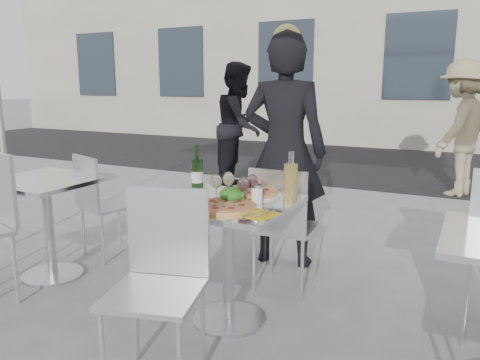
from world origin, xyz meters
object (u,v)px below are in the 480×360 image
at_px(napkin_left, 164,206).
at_px(napkin_right, 258,214).
at_px(chair_far, 282,219).
at_px(salad_plate, 232,196).
at_px(side_table_left, 47,207).
at_px(wine_bottle, 197,173).
at_px(pizza_near, 225,206).
at_px(wineglass_white_b, 229,180).
at_px(woman_diner, 285,152).
at_px(pedestrian_a, 239,126).
at_px(wineglass_red_b, 252,182).
at_px(pedestrian_b, 461,129).
at_px(pizza_far, 252,192).
at_px(chair_near, 161,269).
at_px(wineglass_white_a, 216,182).
at_px(carafe, 291,181).
at_px(sugar_shaker, 257,194).
at_px(wineglass_red_a, 243,185).
at_px(side_chair_lfar, 99,198).
at_px(main_table, 228,236).

xyz_separation_m(napkin_left, napkin_right, (0.54, 0.08, 0.00)).
relative_size(chair_far, salad_plate, 3.99).
bearing_deg(chair_far, side_table_left, 14.97).
bearing_deg(chair_far, wine_bottle, 37.39).
height_order(pizza_near, wineglass_white_b, wineglass_white_b).
bearing_deg(woman_diner, wine_bottle, 68.06).
height_order(salad_plate, wineglass_white_b, wineglass_white_b).
bearing_deg(pedestrian_a, wineglass_red_b, -162.76).
bearing_deg(chair_far, salad_plate, 75.77).
relative_size(pedestrian_b, salad_plate, 7.84).
bearing_deg(pizza_far, wine_bottle, -171.62).
relative_size(chair_near, wineglass_white_a, 5.85).
bearing_deg(wineglass_white_a, pedestrian_b, 75.24).
distance_m(carafe, wineglass_red_b, 0.22).
bearing_deg(salad_plate, woman_diner, 95.26).
distance_m(pedestrian_a, sugar_shaker, 3.85).
distance_m(pizza_near, wineglass_white_a, 0.19).
xyz_separation_m(woman_diner, wineglass_red_a, (0.18, -1.07, -0.04)).
height_order(side_chair_lfar, napkin_left, side_chair_lfar).
relative_size(wineglass_red_a, wineglass_red_b, 1.00).
relative_size(pedestrian_a, pizza_near, 4.89).
distance_m(main_table, side_chair_lfar, 1.53).
bearing_deg(napkin_left, wineglass_white_b, 28.00).
height_order(pedestrian_b, pizza_near, pedestrian_b).
relative_size(pizza_far, wineglass_red_a, 2.23).
distance_m(chair_far, wine_bottle, 0.67).
bearing_deg(side_chair_lfar, pedestrian_a, -66.12).
relative_size(salad_plate, wine_bottle, 0.75).
bearing_deg(chair_far, wineglass_white_a, 66.98).
bearing_deg(pedestrian_a, wineglass_white_b, -164.88).
distance_m(main_table, salad_plate, 0.25).
bearing_deg(wineglass_white_a, salad_plate, 12.45).
bearing_deg(chair_far, sugar_shaker, 91.14).
distance_m(pedestrian_b, napkin_left, 4.74).
xyz_separation_m(carafe, wineglass_white_b, (-0.36, -0.10, -0.01)).
height_order(pizza_far, napkin_left, pizza_far).
relative_size(chair_near, side_chair_lfar, 1.07).
height_order(side_table_left, napkin_right, napkin_right).
distance_m(main_table, pedestrian_a, 3.83).
relative_size(pizza_far, napkin_left, 1.44).
height_order(side_chair_lfar, pedestrian_b, pedestrian_b).
xyz_separation_m(side_table_left, wine_bottle, (1.19, 0.16, 0.32)).
xyz_separation_m(wineglass_red_b, napkin_left, (-0.39, -0.33, -0.11)).
distance_m(side_chair_lfar, pizza_far, 1.54).
distance_m(woman_diner, wine_bottle, 0.94).
relative_size(wine_bottle, napkin_right, 1.36).
height_order(pedestrian_a, carafe, pedestrian_a).
height_order(chair_far, side_chair_lfar, chair_far).
distance_m(pedestrian_b, wineglass_red_b, 4.32).
bearing_deg(salad_plate, wine_bottle, 155.19).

